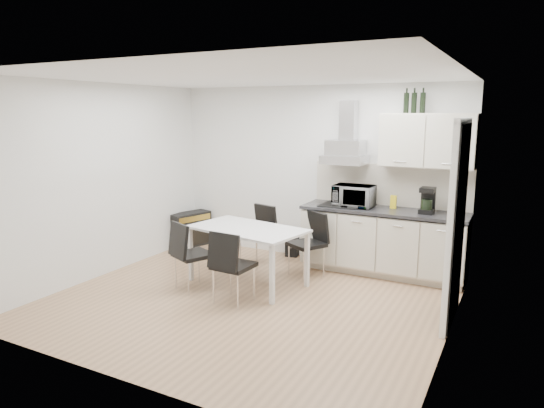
# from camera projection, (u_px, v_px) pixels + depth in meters

# --- Properties ---
(ground) EXTENTS (4.50, 4.50, 0.00)m
(ground) POSITION_uv_depth(u_px,v_px,m) (248.00, 301.00, 5.78)
(ground) COLOR tan
(ground) RESTS_ON ground
(wall_back) EXTENTS (4.50, 0.10, 2.60)m
(wall_back) POSITION_uv_depth(u_px,v_px,m) (314.00, 174.00, 7.28)
(wall_back) COLOR white
(wall_back) RESTS_ON ground
(wall_front) EXTENTS (4.50, 0.10, 2.60)m
(wall_front) POSITION_uv_depth(u_px,v_px,m) (118.00, 230.00, 3.80)
(wall_front) COLOR white
(wall_front) RESTS_ON ground
(wall_left) EXTENTS (0.10, 4.00, 2.60)m
(wall_left) POSITION_uv_depth(u_px,v_px,m) (104.00, 181.00, 6.56)
(wall_left) COLOR white
(wall_left) RESTS_ON ground
(wall_right) EXTENTS (0.10, 4.00, 2.60)m
(wall_right) POSITION_uv_depth(u_px,v_px,m) (455.00, 212.00, 4.52)
(wall_right) COLOR white
(wall_right) RESTS_ON ground
(ceiling) EXTENTS (4.50, 4.50, 0.00)m
(ceiling) POSITION_uv_depth(u_px,v_px,m) (246.00, 76.00, 5.30)
(ceiling) COLOR white
(ceiling) RESTS_ON wall_back
(doorway) EXTENTS (0.08, 1.04, 2.10)m
(doorway) POSITION_uv_depth(u_px,v_px,m) (456.00, 225.00, 5.06)
(doorway) COLOR white
(doorway) RESTS_ON ground
(kitchenette) EXTENTS (2.22, 0.64, 2.52)m
(kitchenette) POSITION_uv_depth(u_px,v_px,m) (387.00, 215.00, 6.60)
(kitchenette) COLOR beige
(kitchenette) RESTS_ON ground
(dining_table) EXTENTS (1.58, 1.07, 0.75)m
(dining_table) POSITION_uv_depth(u_px,v_px,m) (247.00, 233.00, 6.24)
(dining_table) COLOR white
(dining_table) RESTS_ON ground
(chair_far_left) EXTENTS (0.55, 0.60, 0.88)m
(chair_far_left) POSITION_uv_depth(u_px,v_px,m) (257.00, 236.00, 7.03)
(chair_far_left) COLOR black
(chair_far_left) RESTS_ON ground
(chair_far_right) EXTENTS (0.63, 0.65, 0.88)m
(chair_far_right) POSITION_uv_depth(u_px,v_px,m) (306.00, 245.00, 6.57)
(chair_far_right) COLOR black
(chair_far_right) RESTS_ON ground
(chair_near_left) EXTENTS (0.61, 0.64, 0.88)m
(chair_near_left) POSITION_uv_depth(u_px,v_px,m) (193.00, 256.00, 6.08)
(chair_near_left) COLOR black
(chair_near_left) RESTS_ON ground
(chair_near_right) EXTENTS (0.47, 0.52, 0.88)m
(chair_near_right) POSITION_uv_depth(u_px,v_px,m) (234.00, 266.00, 5.65)
(chair_near_right) COLOR black
(chair_near_right) RESTS_ON ground
(guitar_amp) EXTENTS (0.49, 0.74, 0.57)m
(guitar_amp) POSITION_uv_depth(u_px,v_px,m) (190.00, 229.00, 8.11)
(guitar_amp) COLOR black
(guitar_amp) RESTS_ON ground
(floor_speaker) EXTENTS (0.21, 0.20, 0.31)m
(floor_speaker) POSITION_uv_depth(u_px,v_px,m) (292.00, 246.00, 7.55)
(floor_speaker) COLOR black
(floor_speaker) RESTS_ON ground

